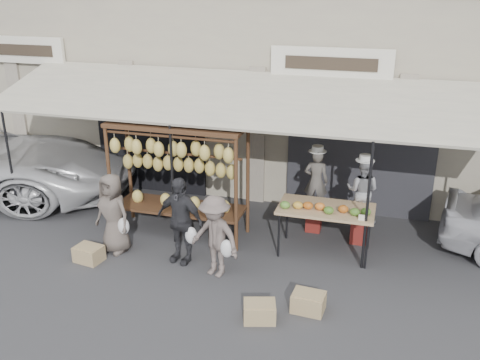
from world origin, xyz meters
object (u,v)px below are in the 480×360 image
(banana_rack, at_px, (177,158))
(customer_mid, at_px, (180,220))
(crate_near_a, at_px, (260,311))
(produce_table, at_px, (326,210))
(customer_right, at_px, (215,236))
(customer_left, at_px, (113,213))
(crate_far, at_px, (89,254))
(vendor_left, at_px, (316,181))
(vendor_right, at_px, (362,191))
(crate_near_b, at_px, (308,302))

(banana_rack, xyz_separation_m, customer_mid, (0.41, -0.95, -0.78))
(crate_near_a, bearing_deg, customer_mid, 143.26)
(produce_table, height_order, customer_right, customer_right)
(customer_left, xyz_separation_m, customer_mid, (1.30, -0.01, 0.04))
(crate_near_a, distance_m, crate_far, 3.45)
(customer_right, relative_size, crate_far, 3.06)
(produce_table, distance_m, customer_left, 3.82)
(vendor_left, height_order, customer_left, vendor_left)
(banana_rack, distance_m, crate_near_a, 3.46)
(customer_right, bearing_deg, crate_near_a, -26.62)
(produce_table, xyz_separation_m, customer_right, (-1.67, -1.22, -0.16))
(produce_table, height_order, crate_far, produce_table)
(vendor_right, distance_m, customer_mid, 3.39)
(banana_rack, xyz_separation_m, crate_far, (-1.16, -1.43, -1.43))
(vendor_left, bearing_deg, produce_table, 108.02)
(produce_table, xyz_separation_m, crate_far, (-3.97, -1.42, -0.74))
(customer_mid, xyz_separation_m, crate_far, (-1.57, -0.48, -0.65))
(vendor_right, height_order, customer_right, vendor_right)
(customer_mid, bearing_deg, crate_far, -150.73)
(vendor_left, xyz_separation_m, customer_mid, (-2.08, -1.84, -0.26))
(produce_table, xyz_separation_m, customer_left, (-3.70, -0.93, -0.13))
(customer_right, relative_size, crate_near_b, 2.97)
(vendor_right, distance_m, crate_near_b, 2.70)
(banana_rack, relative_size, vendor_left, 2.03)
(vendor_left, bearing_deg, customer_right, 56.16)
(vendor_right, relative_size, crate_near_a, 2.65)
(customer_mid, xyz_separation_m, crate_near_b, (2.42, -0.89, -0.65))
(produce_table, distance_m, customer_right, 2.07)
(customer_right, xyz_separation_m, crate_far, (-2.31, -0.20, -0.58))
(banana_rack, relative_size, produce_table, 1.53)
(crate_far, bearing_deg, crate_near_a, -14.14)
(vendor_left, relative_size, crate_near_a, 2.74)
(banana_rack, bearing_deg, crate_far, -129.16)
(crate_near_a, distance_m, crate_near_b, 0.78)
(crate_near_b, bearing_deg, customer_left, 166.47)
(customer_left, bearing_deg, customer_mid, 15.38)
(banana_rack, relative_size, customer_left, 1.73)
(crate_near_b, bearing_deg, customer_mid, 159.83)
(crate_far, bearing_deg, vendor_left, 32.45)
(banana_rack, xyz_separation_m, vendor_left, (2.49, 0.90, -0.52))
(customer_right, xyz_separation_m, crate_near_b, (1.69, -0.61, -0.57))
(customer_right, bearing_deg, customer_mid, 177.62)
(crate_far, bearing_deg, produce_table, 19.66)
(customer_right, height_order, crate_near_b, customer_right)
(crate_near_a, relative_size, crate_far, 1.00)
(crate_near_a, bearing_deg, customer_left, 156.63)
(customer_right, height_order, crate_near_a, customer_right)
(vendor_right, bearing_deg, customer_right, 48.50)
(customer_mid, bearing_deg, crate_near_a, -24.42)
(customer_mid, bearing_deg, produce_table, 33.71)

